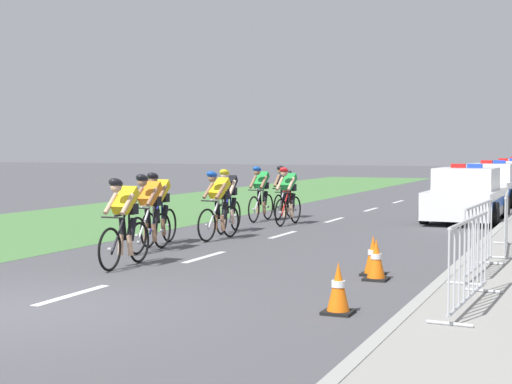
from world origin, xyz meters
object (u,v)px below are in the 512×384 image
at_px(cyclist_fifth, 228,200).
at_px(police_car_third, 509,179).
at_px(crowd_barrier_middle, 479,239).
at_px(cyclist_seventh, 284,191).
at_px(traffic_cone_near, 338,289).
at_px(traffic_cone_far, 373,256).
at_px(police_car_nearest, 467,197).
at_px(cyclist_third, 159,207).
at_px(cyclist_sixth, 261,193).
at_px(police_car_second, 493,186).
at_px(cyclist_eighth, 288,195).
at_px(cyclist_second, 149,211).
at_px(crowd_barrier_front, 469,264).
at_px(crowd_barrier_rear, 506,223).
at_px(cyclist_lead, 124,221).
at_px(cyclist_fourth, 218,204).
at_px(traffic_cone_mid, 376,260).

height_order(cyclist_fifth, police_car_third, police_car_third).
height_order(police_car_third, crowd_barrier_middle, police_car_third).
distance_m(cyclist_seventh, traffic_cone_near, 12.67).
distance_m(traffic_cone_near, traffic_cone_far, 2.95).
distance_m(police_car_nearest, traffic_cone_far, 9.96).
xyz_separation_m(cyclist_third, cyclist_seventh, (0.24, 6.63, 0.00)).
relative_size(cyclist_fifth, cyclist_sixth, 1.00).
relative_size(police_car_second, crowd_barrier_middle, 1.96).
xyz_separation_m(cyclist_fifth, cyclist_eighth, (0.66, 2.27, 0.00)).
distance_m(cyclist_third, cyclist_sixth, 5.67).
xyz_separation_m(police_car_third, crowd_barrier_middle, (1.55, -22.52, -0.03)).
xyz_separation_m(cyclist_second, crowd_barrier_front, (6.56, -3.51, -0.14)).
distance_m(police_car_nearest, crowd_barrier_rear, 7.22).
xyz_separation_m(cyclist_second, police_car_second, (4.81, 15.63, -0.11)).
xyz_separation_m(cyclist_second, cyclist_seventh, (-0.11, 7.59, 0.00)).
bearing_deg(cyclist_lead, cyclist_second, 108.90).
distance_m(cyclist_fourth, police_car_third, 19.79).
bearing_deg(traffic_cone_mid, cyclist_eighth, 120.02).
bearing_deg(cyclist_sixth, traffic_cone_near, -62.48).
xyz_separation_m(cyclist_fourth, police_car_second, (4.42, 13.34, -0.11)).
bearing_deg(police_car_nearest, traffic_cone_near, -88.81).
distance_m(cyclist_sixth, cyclist_seventh, 1.01).
height_order(police_car_third, traffic_cone_far, police_car_third).
relative_size(cyclist_lead, cyclist_third, 1.00).
relative_size(crowd_barrier_front, crowd_barrier_rear, 1.00).
relative_size(cyclist_fifth, police_car_second, 0.38).
distance_m(cyclist_third, traffic_cone_mid, 5.79).
relative_size(cyclist_second, traffic_cone_far, 2.69).
bearing_deg(traffic_cone_near, cyclist_lead, 154.72).
xyz_separation_m(cyclist_seventh, police_car_nearest, (4.92, 1.35, -0.11)).
relative_size(cyclist_seventh, crowd_barrier_rear, 0.74).
relative_size(cyclist_third, cyclist_fourth, 1.00).
distance_m(cyclist_fifth, cyclist_seventh, 3.89).
xyz_separation_m(cyclist_sixth, crowd_barrier_middle, (6.80, -7.57, -0.14)).
relative_size(police_car_nearest, traffic_cone_far, 6.90).
xyz_separation_m(cyclist_eighth, traffic_cone_mid, (4.28, -7.41, -0.48)).
relative_size(cyclist_second, cyclist_fifth, 1.00).
bearing_deg(police_car_second, cyclist_fourth, -108.35).
bearing_deg(cyclist_seventh, cyclist_third, -92.05).
relative_size(cyclist_eighth, crowd_barrier_rear, 0.74).
bearing_deg(cyclist_sixth, cyclist_second, -86.23).
distance_m(cyclist_seventh, police_car_nearest, 5.11).
xyz_separation_m(police_car_second, police_car_third, (0.00, 5.95, 0.00)).
relative_size(cyclist_fourth, crowd_barrier_middle, 0.74).
relative_size(cyclist_fifth, crowd_barrier_middle, 0.74).
bearing_deg(police_car_third, crowd_barrier_front, -86.00).
height_order(crowd_barrier_front, traffic_cone_near, crowd_barrier_front).
distance_m(cyclist_lead, traffic_cone_mid, 4.31).
relative_size(cyclist_eighth, traffic_cone_near, 2.69).
xyz_separation_m(cyclist_lead, cyclist_sixth, (-1.07, 8.48, 0.00)).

